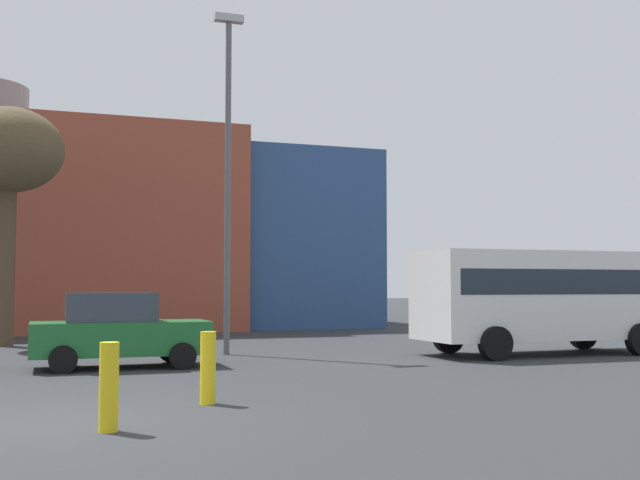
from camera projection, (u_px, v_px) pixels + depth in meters
name	position (u px, v px, depth m)	size (l,w,h in m)	color
ground_plane	(52.00, 423.00, 10.21)	(200.00, 200.00, 0.00)	#2D3033
parked_car_2	(118.00, 330.00, 17.20)	(3.84, 1.89, 1.66)	#1E662D
white_bus	(542.00, 293.00, 20.71)	(6.80, 2.62, 2.72)	white
bare_tree_0	(9.00, 154.00, 23.65)	(3.26, 3.26, 7.29)	brown
bollard_yellow_0	(109.00, 387.00, 9.62)	(0.24, 0.24, 1.11)	yellow
bollard_yellow_1	(208.00, 368.00, 11.89)	(0.24, 0.24, 1.11)	yellow
street_lamp	(228.00, 163.00, 20.80)	(0.80, 0.24, 9.18)	#59595E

